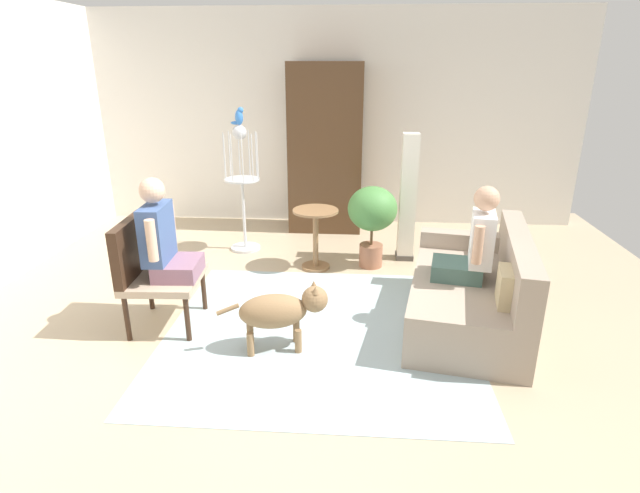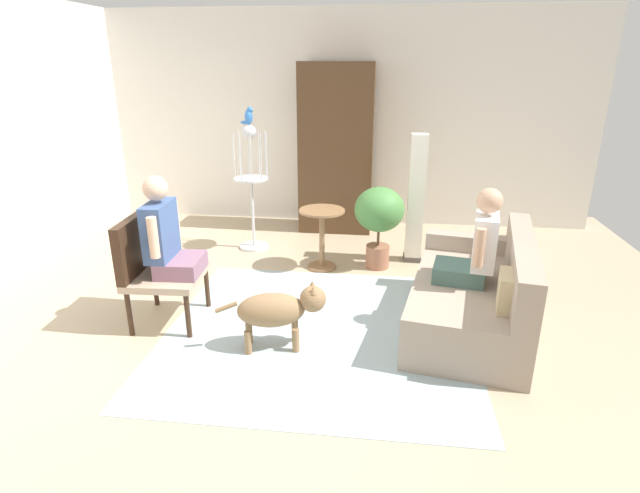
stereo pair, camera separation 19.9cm
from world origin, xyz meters
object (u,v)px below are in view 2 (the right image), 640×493
(dog, at_px, (279,309))
(parrot, at_px, (249,116))
(round_end_table, at_px, (322,232))
(bird_cage_stand, at_px, (251,185))
(armchair, at_px, (152,262))
(potted_plant, at_px, (379,215))
(person_on_couch, at_px, (476,247))
(person_on_armchair, at_px, (166,236))
(column_lamp, at_px, (416,200))
(couch, at_px, (476,297))
(armoire_cabinet, at_px, (337,149))

(dog, distance_m, parrot, 2.69)
(round_end_table, xyz_separation_m, parrot, (-0.91, 0.55, 1.17))
(round_end_table, relative_size, bird_cage_stand, 0.45)
(bird_cage_stand, bearing_deg, round_end_table, -30.90)
(armchair, height_order, round_end_table, armchair)
(parrot, relative_size, potted_plant, 0.22)
(round_end_table, distance_m, bird_cage_stand, 1.13)
(armchair, distance_m, bird_cage_stand, 1.98)
(person_on_couch, relative_size, bird_cage_stand, 0.54)
(person_on_armchair, height_order, round_end_table, person_on_armchair)
(dog, bearing_deg, potted_plant, 67.38)
(dog, bearing_deg, armchair, 164.65)
(bird_cage_stand, bearing_deg, dog, -70.93)
(person_on_couch, bearing_deg, column_lamp, 104.83)
(column_lamp, bearing_deg, couch, -73.27)
(person_on_couch, xyz_separation_m, round_end_table, (-1.42, 1.17, -0.32))
(armchair, bearing_deg, potted_plant, 37.60)
(armchair, relative_size, person_on_couch, 1.17)
(round_end_table, distance_m, potted_plant, 0.65)
(person_on_armchair, distance_m, potted_plant, 2.31)
(couch, distance_m, armoire_cabinet, 3.11)
(armchair, bearing_deg, armoire_cabinet, 65.00)
(person_on_couch, xyz_separation_m, column_lamp, (-0.41, 1.54, -0.03))
(couch, distance_m, armchair, 2.81)
(person_on_armchair, bearing_deg, armoire_cabinet, 67.52)
(dog, height_order, bird_cage_stand, bird_cage_stand)
(round_end_table, relative_size, dog, 0.79)
(person_on_couch, distance_m, armoire_cabinet, 3.01)
(armchair, xyz_separation_m, bird_cage_stand, (0.40, 1.93, 0.24))
(round_end_table, bearing_deg, couch, -38.20)
(couch, relative_size, parrot, 9.34)
(dog, height_order, armoire_cabinet, armoire_cabinet)
(person_on_couch, distance_m, person_on_armchair, 2.59)
(armchair, height_order, column_lamp, column_lamp)
(armchair, distance_m, potted_plant, 2.43)
(armchair, bearing_deg, round_end_table, 46.46)
(dog, distance_m, column_lamp, 2.40)
(armchair, height_order, dog, armchair)
(couch, xyz_separation_m, column_lamp, (-0.46, 1.53, 0.43))
(person_on_armchair, relative_size, dog, 0.98)
(potted_plant, bearing_deg, armoire_cabinet, 113.74)
(bird_cage_stand, bearing_deg, column_lamp, -5.30)
(potted_plant, bearing_deg, round_end_table, -170.46)
(couch, relative_size, column_lamp, 1.28)
(bird_cage_stand, xyz_separation_m, parrot, (0.01, -0.00, 0.81))
(person_on_armchair, xyz_separation_m, round_end_table, (1.16, 1.37, -0.37))
(bird_cage_stand, bearing_deg, armchair, -101.59)
(round_end_table, distance_m, column_lamp, 1.12)
(couch, bearing_deg, person_on_couch, -168.66)
(person_on_armchair, relative_size, armoire_cabinet, 0.39)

